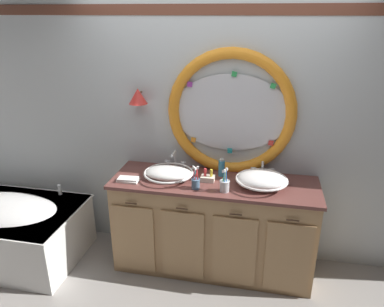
{
  "coord_description": "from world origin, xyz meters",
  "views": [
    {
      "loc": [
        0.45,
        -2.62,
        2.3
      ],
      "look_at": [
        -0.14,
        0.25,
        1.15
      ],
      "focal_mm": 33.87,
      "sensor_mm": 36.0,
      "label": 1
    }
  ],
  "objects_px": {
    "soap_dispenser": "(222,168)",
    "sink_basin_right": "(262,180)",
    "toothbrush_holder_left": "(196,182)",
    "toiletry_basket": "(208,178)",
    "sink_basin_left": "(169,173)",
    "bathtub": "(6,227)",
    "toothbrush_holder_right": "(225,185)",
    "folded_hand_towel": "(128,180)"
  },
  "relations": [
    {
      "from": "soap_dispenser",
      "to": "sink_basin_right",
      "type": "bearing_deg",
      "value": -22.9
    },
    {
      "from": "toothbrush_holder_left",
      "to": "soap_dispenser",
      "type": "bearing_deg",
      "value": 59.25
    },
    {
      "from": "toothbrush_holder_left",
      "to": "toiletry_basket",
      "type": "height_order",
      "value": "toothbrush_holder_left"
    },
    {
      "from": "sink_basin_right",
      "to": "sink_basin_left",
      "type": "bearing_deg",
      "value": 180.0
    },
    {
      "from": "bathtub",
      "to": "sink_basin_left",
      "type": "height_order",
      "value": "sink_basin_left"
    },
    {
      "from": "sink_basin_right",
      "to": "toothbrush_holder_left",
      "type": "relative_size",
      "value": 2.16
    },
    {
      "from": "bathtub",
      "to": "soap_dispenser",
      "type": "height_order",
      "value": "soap_dispenser"
    },
    {
      "from": "toothbrush_holder_right",
      "to": "bathtub",
      "type": "bearing_deg",
      "value": -177.72
    },
    {
      "from": "toothbrush_holder_left",
      "to": "soap_dispenser",
      "type": "distance_m",
      "value": 0.35
    },
    {
      "from": "sink_basin_right",
      "to": "toiletry_basket",
      "type": "relative_size",
      "value": 3.72
    },
    {
      "from": "sink_basin_left",
      "to": "sink_basin_right",
      "type": "relative_size",
      "value": 1.0
    },
    {
      "from": "toothbrush_holder_left",
      "to": "toiletry_basket",
      "type": "xyz_separation_m",
      "value": [
        0.08,
        0.17,
        -0.03
      ]
    },
    {
      "from": "folded_hand_towel",
      "to": "sink_basin_right",
      "type": "bearing_deg",
      "value": 6.61
    },
    {
      "from": "toothbrush_holder_left",
      "to": "toiletry_basket",
      "type": "distance_m",
      "value": 0.19
    },
    {
      "from": "bathtub",
      "to": "sink_basin_left",
      "type": "relative_size",
      "value": 3.28
    },
    {
      "from": "bathtub",
      "to": "soap_dispenser",
      "type": "relative_size",
      "value": 8.44
    },
    {
      "from": "bathtub",
      "to": "sink_basin_right",
      "type": "relative_size",
      "value": 3.29
    },
    {
      "from": "folded_hand_towel",
      "to": "toiletry_basket",
      "type": "height_order",
      "value": "toiletry_basket"
    },
    {
      "from": "bathtub",
      "to": "sink_basin_left",
      "type": "xyz_separation_m",
      "value": [
        1.61,
        0.24,
        0.63
      ]
    },
    {
      "from": "sink_basin_left",
      "to": "toothbrush_holder_right",
      "type": "bearing_deg",
      "value": -16.3
    },
    {
      "from": "bathtub",
      "to": "toiletry_basket",
      "type": "relative_size",
      "value": 12.23
    },
    {
      "from": "sink_basin_right",
      "to": "soap_dispenser",
      "type": "bearing_deg",
      "value": 157.1
    },
    {
      "from": "sink_basin_left",
      "to": "toothbrush_holder_right",
      "type": "relative_size",
      "value": 2.07
    },
    {
      "from": "sink_basin_right",
      "to": "folded_hand_towel",
      "type": "xyz_separation_m",
      "value": [
        -1.16,
        -0.13,
        -0.05
      ]
    },
    {
      "from": "toothbrush_holder_right",
      "to": "soap_dispenser",
      "type": "height_order",
      "value": "toothbrush_holder_right"
    },
    {
      "from": "toothbrush_holder_left",
      "to": "folded_hand_towel",
      "type": "height_order",
      "value": "toothbrush_holder_left"
    },
    {
      "from": "toothbrush_holder_right",
      "to": "soap_dispenser",
      "type": "relative_size",
      "value": 1.24
    },
    {
      "from": "folded_hand_towel",
      "to": "toiletry_basket",
      "type": "xyz_separation_m",
      "value": [
        0.69,
        0.16,
        0.01
      ]
    },
    {
      "from": "toiletry_basket",
      "to": "sink_basin_right",
      "type": "bearing_deg",
      "value": -2.7
    },
    {
      "from": "toothbrush_holder_left",
      "to": "toothbrush_holder_right",
      "type": "bearing_deg",
      "value": -0.7
    },
    {
      "from": "sink_basin_right",
      "to": "toiletry_basket",
      "type": "distance_m",
      "value": 0.47
    },
    {
      "from": "soap_dispenser",
      "to": "toiletry_basket",
      "type": "bearing_deg",
      "value": -127.62
    },
    {
      "from": "folded_hand_towel",
      "to": "toiletry_basket",
      "type": "relative_size",
      "value": 1.6
    },
    {
      "from": "sink_basin_left",
      "to": "folded_hand_towel",
      "type": "distance_m",
      "value": 0.36
    },
    {
      "from": "toothbrush_holder_left",
      "to": "folded_hand_towel",
      "type": "relative_size",
      "value": 1.07
    },
    {
      "from": "toothbrush_holder_right",
      "to": "folded_hand_towel",
      "type": "bearing_deg",
      "value": 178.74
    },
    {
      "from": "sink_basin_left",
      "to": "toiletry_basket",
      "type": "relative_size",
      "value": 3.73
    },
    {
      "from": "bathtub",
      "to": "folded_hand_towel",
      "type": "height_order",
      "value": "folded_hand_towel"
    },
    {
      "from": "soap_dispenser",
      "to": "sink_basin_left",
      "type": "bearing_deg",
      "value": -161.43
    },
    {
      "from": "toothbrush_holder_right",
      "to": "folded_hand_towel",
      "type": "distance_m",
      "value": 0.86
    },
    {
      "from": "soap_dispenser",
      "to": "folded_hand_towel",
      "type": "relative_size",
      "value": 0.9
    },
    {
      "from": "soap_dispenser",
      "to": "folded_hand_towel",
      "type": "bearing_deg",
      "value": -160.05
    }
  ]
}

